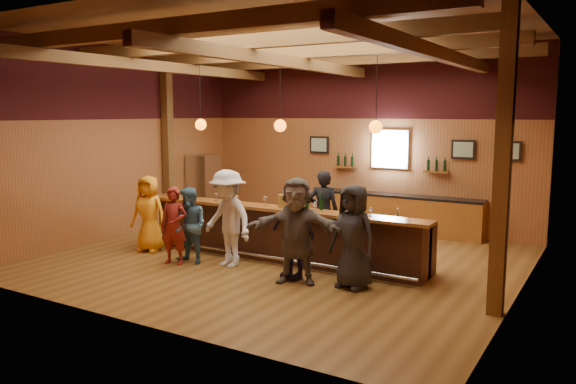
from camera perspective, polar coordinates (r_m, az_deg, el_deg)
name	(u,v)px	position (r m, az deg, el deg)	size (l,w,h in m)	color
room	(282,99)	(11.11, -0.65, 9.40)	(9.04, 9.00, 4.52)	brown
bar_counter	(285,233)	(11.44, -0.31, -4.21)	(6.30, 1.07, 1.11)	black
back_bar_cabinet	(401,214)	(14.14, 11.37, -2.19)	(4.00, 0.52, 0.95)	brown
window	(390,149)	(14.30, 10.34, 4.31)	(0.95, 0.09, 0.95)	silver
framed_pictures	(424,148)	(14.01, 13.65, 4.35)	(5.35, 0.05, 0.45)	black
wine_shelves	(389,166)	(14.27, 10.20, 2.58)	(3.00, 0.18, 0.30)	brown
pendant_lights	(280,125)	(11.07, -0.80, 6.79)	(4.24, 0.24, 1.37)	black
stainless_fridge	(204,187)	(15.71, -8.56, 0.47)	(0.70, 0.70, 1.80)	silver
customer_orange	(149,214)	(12.35, -13.96, -2.14)	(0.80, 0.52, 1.63)	orange
customer_redvest	(174,226)	(11.20, -11.52, -3.38)	(0.56, 0.37, 1.53)	maroon
customer_denim	(190,226)	(11.20, -9.91, -3.38)	(0.73, 0.57, 1.51)	#466F8C
customer_white	(228,219)	(10.82, -6.14, -2.70)	(1.22, 0.70, 1.88)	silver
customer_navy	(293,232)	(10.03, 0.50, -4.12)	(0.98, 0.41, 1.67)	#221B37
customer_brown	(296,230)	(9.74, 0.85, -3.92)	(1.73, 0.55, 1.86)	#5E534B
customer_dark	(353,237)	(9.54, 6.64, -4.51)	(0.87, 0.56, 1.77)	black
bartender	(323,212)	(11.89, 3.61, -1.99)	(0.64, 0.42, 1.76)	black
ice_bucket	(284,201)	(10.99, -0.42, -0.93)	(0.23, 0.23, 0.25)	brown
bottle_a	(307,202)	(10.75, 1.93, -1.05)	(0.08, 0.08, 0.36)	black
bottle_b	(322,203)	(10.72, 3.43, -1.17)	(0.07, 0.07, 0.32)	black
glass_a	(173,190)	(12.75, -11.62, 0.21)	(0.09, 0.09, 0.19)	silver
glass_b	(195,194)	(12.13, -9.43, -0.19)	(0.08, 0.08, 0.18)	silver
glass_c	(216,195)	(11.87, -7.31, -0.32)	(0.08, 0.08, 0.18)	silver
glass_d	(237,198)	(11.47, -5.23, -0.57)	(0.08, 0.08, 0.18)	silver
glass_e	(265,199)	(11.25, -2.33, -0.69)	(0.08, 0.08, 0.19)	silver
glass_f	(315,204)	(10.59, 2.76, -1.27)	(0.08, 0.08, 0.18)	silver
glass_g	(349,207)	(10.30, 6.21, -1.54)	(0.08, 0.08, 0.19)	silver
glass_h	(371,210)	(10.18, 8.41, -1.80)	(0.07, 0.07, 0.16)	silver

